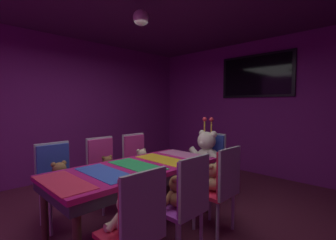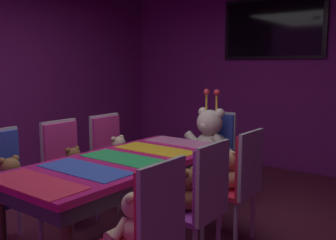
{
  "view_description": "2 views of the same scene",
  "coord_description": "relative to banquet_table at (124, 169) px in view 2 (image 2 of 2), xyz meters",
  "views": [
    {
      "loc": [
        2.18,
        -1.68,
        1.45
      ],
      "look_at": [
        -0.25,
        0.77,
        1.23
      ],
      "focal_mm": 25.27,
      "sensor_mm": 36.0,
      "label": 1
    },
    {
      "loc": [
        2.17,
        -2.25,
        1.51
      ],
      "look_at": [
        -0.06,
        0.69,
        0.99
      ],
      "focal_mm": 40.53,
      "sensor_mm": 36.0,
      "label": 2
    }
  ],
  "objects": [
    {
      "name": "wall_back",
      "position": [
        0.0,
        3.2,
        0.75
      ],
      "size": [
        5.2,
        0.12,
        2.8
      ],
      "primitive_type": "cube",
      "color": "#721E72",
      "rests_on": "ground_plane"
    },
    {
      "name": "banquet_table",
      "position": [
        0.0,
        0.0,
        0.0
      ],
      "size": [
        0.9,
        2.02,
        0.75
      ],
      "color": "#C61E72",
      "rests_on": "ground_plane"
    },
    {
      "name": "chair_left_0",
      "position": [
        -0.82,
        -0.63,
        -0.06
      ],
      "size": [
        0.42,
        0.41,
        0.98
      ],
      "color": "#2D47B2",
      "rests_on": "ground_plane"
    },
    {
      "name": "teddy_left_0",
      "position": [
        -0.67,
        -0.63,
        -0.06
      ],
      "size": [
        0.26,
        0.34,
        0.32
      ],
      "color": "olive",
      "rests_on": "chair_left_0"
    },
    {
      "name": "chair_left_1",
      "position": [
        -0.83,
        0.03,
        -0.06
      ],
      "size": [
        0.42,
        0.41,
        0.98
      ],
      "color": "#CC338C",
      "rests_on": "ground_plane"
    },
    {
      "name": "teddy_left_1",
      "position": [
        -0.69,
        0.03,
        -0.07
      ],
      "size": [
        0.24,
        0.3,
        0.29
      ],
      "color": "brown",
      "rests_on": "chair_left_1"
    },
    {
      "name": "chair_left_2",
      "position": [
        -0.8,
        0.61,
        -0.06
      ],
      "size": [
        0.42,
        0.41,
        0.98
      ],
      "color": "#CC338C",
      "rests_on": "ground_plane"
    },
    {
      "name": "teddy_left_2",
      "position": [
        -0.66,
        0.61,
        -0.06
      ],
      "size": [
        0.26,
        0.33,
        0.31
      ],
      "color": "beige",
      "rests_on": "chair_left_2"
    },
    {
      "name": "chair_right_0",
      "position": [
        0.83,
        -0.64,
        -0.06
      ],
      "size": [
        0.42,
        0.41,
        0.98
      ],
      "rotation": [
        0.0,
        0.0,
        3.14
      ],
      "color": "red",
      "rests_on": "ground_plane"
    },
    {
      "name": "teddy_right_0",
      "position": [
        0.69,
        -0.64,
        -0.06
      ],
      "size": [
        0.26,
        0.33,
        0.31
      ],
      "rotation": [
        0.0,
        0.0,
        3.14
      ],
      "color": "beige",
      "rests_on": "chair_right_0"
    },
    {
      "name": "chair_right_1",
      "position": [
        0.8,
        -0.02,
        -0.06
      ],
      "size": [
        0.42,
        0.41,
        0.98
      ],
      "rotation": [
        0.0,
        0.0,
        3.14
      ],
      "color": "purple",
      "rests_on": "ground_plane"
    },
    {
      "name": "teddy_right_1",
      "position": [
        0.65,
        -0.02,
        -0.06
      ],
      "size": [
        0.26,
        0.34,
        0.32
      ],
      "rotation": [
        0.0,
        0.0,
        3.14
      ],
      "color": "brown",
      "rests_on": "chair_right_1"
    },
    {
      "name": "chair_right_2",
      "position": [
        0.8,
        0.59,
        -0.06
      ],
      "size": [
        0.42,
        0.41,
        0.98
      ],
      "rotation": [
        0.0,
        0.0,
        3.14
      ],
      "color": "red",
      "rests_on": "ground_plane"
    },
    {
      "name": "teddy_right_2",
      "position": [
        0.65,
        0.59,
        -0.06
      ],
      "size": [
        0.26,
        0.34,
        0.32
      ],
      "rotation": [
        0.0,
        0.0,
        3.14
      ],
      "color": "tan",
      "rests_on": "chair_right_2"
    },
    {
      "name": "throne_chair",
      "position": [
        0.0,
        1.54,
        -0.06
      ],
      "size": [
        0.41,
        0.42,
        0.98
      ],
      "rotation": [
        0.0,
        0.0,
        -1.57
      ],
      "color": "#2D47B2",
      "rests_on": "ground_plane"
    },
    {
      "name": "king_teddy_bear",
      "position": [
        0.0,
        1.38,
        0.06
      ],
      "size": [
        0.62,
        0.48,
        0.8
      ],
      "rotation": [
        0.0,
        0.0,
        -1.57
      ],
      "color": "silver",
      "rests_on": "throne_chair"
    },
    {
      "name": "wall_tv",
      "position": [
        0.0,
        3.11,
        1.4
      ],
      "size": [
        1.52,
        0.06,
        0.88
      ],
      "color": "black"
    }
  ]
}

